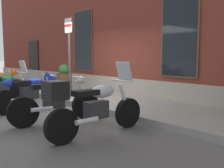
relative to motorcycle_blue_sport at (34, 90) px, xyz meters
name	(u,v)px	position (x,y,z in m)	size (l,w,h in m)	color
ground_plane	(68,106)	(0.05, 1.03, -0.56)	(140.00, 140.00, 0.00)	#565451
sidewalk	(98,98)	(0.05, 2.18, -0.48)	(28.87, 2.31, 0.16)	gray
brick_pub_facade	(177,7)	(0.05, 6.74, 3.03)	(22.87, 6.91, 7.19)	maroon
motorcycle_blue_sport	(34,90)	(0.00, 0.00, 0.00)	(0.62, 2.01, 1.02)	black
motorcycle_grey_naked	(57,101)	(1.53, -0.21, -0.06)	(0.67, 2.04, 1.01)	black
motorcycle_silver_touring	(93,106)	(2.79, -0.21, 0.01)	(0.62, 2.16, 1.36)	black
parking_sign	(69,46)	(-0.39, 1.40, 1.21)	(0.36, 0.07, 2.50)	#4C4C51
barrel_planter	(64,79)	(-1.85, 2.11, 0.04)	(0.59, 0.59, 1.00)	brown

